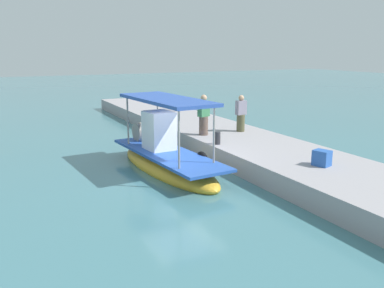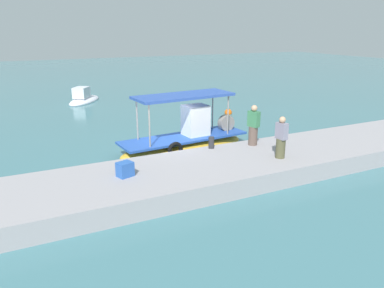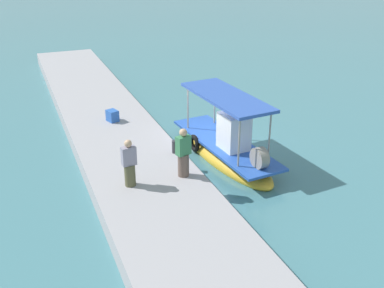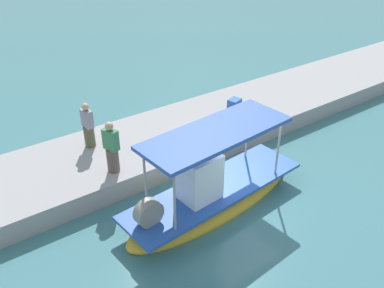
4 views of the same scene
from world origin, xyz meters
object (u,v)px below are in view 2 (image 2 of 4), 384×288
(main_fishing_boat, at_px, (186,140))
(fisherman_near_bollard, at_px, (281,139))
(cargo_crate, at_px, (125,169))
(moored_boat_near, at_px, (84,99))
(mooring_bollard, at_px, (211,143))
(marker_buoy, at_px, (228,113))
(fisherman_by_crate, at_px, (253,127))

(main_fishing_boat, height_order, fisherman_near_bollard, main_fishing_boat)
(cargo_crate, xyz_separation_m, moored_boat_near, (2.07, 18.42, -0.76))
(mooring_bollard, height_order, moored_boat_near, moored_boat_near)
(main_fishing_boat, distance_m, marker_buoy, 8.37)
(fisherman_by_crate, distance_m, marker_buoy, 9.47)
(fisherman_by_crate, xyz_separation_m, moored_boat_near, (-3.97, 17.32, -1.31))
(mooring_bollard, bearing_deg, marker_buoy, 54.33)
(fisherman_by_crate, height_order, mooring_bollard, fisherman_by_crate)
(main_fishing_boat, bearing_deg, moored_boat_near, 97.68)
(mooring_bollard, xyz_separation_m, moored_boat_near, (-2.11, 16.95, -0.76))
(main_fishing_boat, xyz_separation_m, moored_boat_near, (-1.98, 14.71, -0.27))
(fisherman_by_crate, bearing_deg, mooring_bollard, 168.86)
(main_fishing_boat, height_order, marker_buoy, main_fishing_boat)
(fisherman_near_bollard, relative_size, fisherman_by_crate, 0.94)
(marker_buoy, bearing_deg, fisherman_by_crate, -115.09)
(fisherman_by_crate, bearing_deg, cargo_crate, -169.62)
(main_fishing_boat, height_order, cargo_crate, main_fishing_boat)
(moored_boat_near, bearing_deg, marker_buoy, -48.05)
(mooring_bollard, bearing_deg, main_fishing_boat, 93.24)
(fisherman_by_crate, relative_size, mooring_bollard, 3.55)
(mooring_bollard, bearing_deg, cargo_crate, -160.62)
(fisherman_near_bollard, relative_size, moored_boat_near, 0.38)
(fisherman_near_bollard, bearing_deg, cargo_crate, 172.55)
(fisherman_near_bollard, xyz_separation_m, mooring_bollard, (-1.83, 2.26, -0.50))
(main_fishing_boat, height_order, fisherman_by_crate, main_fishing_boat)
(fisherman_near_bollard, relative_size, cargo_crate, 3.21)
(mooring_bollard, distance_m, marker_buoy, 10.03)
(mooring_bollard, xyz_separation_m, cargo_crate, (-4.18, -1.47, 0.01))
(cargo_crate, distance_m, moored_boat_near, 18.56)
(fisherman_near_bollard, distance_m, marker_buoy, 11.20)
(fisherman_near_bollard, relative_size, mooring_bollard, 3.34)
(fisherman_near_bollard, bearing_deg, marker_buoy, 68.92)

